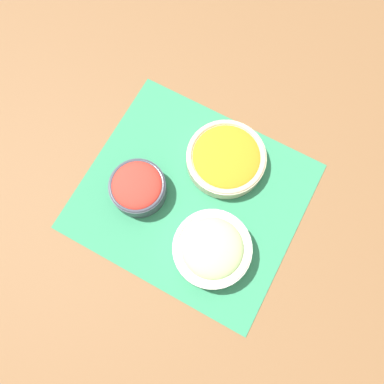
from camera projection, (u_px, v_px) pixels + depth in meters
name	position (u px, v px, depth m)	size (l,w,h in m)	color
ground_plane	(192.00, 196.00, 0.87)	(3.00, 3.00, 0.00)	brown
placemat	(192.00, 196.00, 0.87)	(0.49, 0.44, 0.00)	#2D7A51
cucumber_bowl	(212.00, 249.00, 0.80)	(0.17, 0.17, 0.08)	silver
carrot_bowl	(226.00, 158.00, 0.87)	(0.18, 0.18, 0.05)	beige
tomato_bowl	(138.00, 187.00, 0.84)	(0.13, 0.13, 0.07)	#333842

